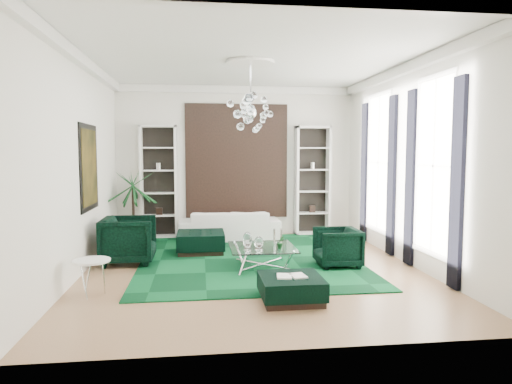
{
  "coord_description": "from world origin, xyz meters",
  "views": [
    {
      "loc": [
        -0.94,
        -8.18,
        2.13
      ],
      "look_at": [
        0.13,
        0.5,
        1.37
      ],
      "focal_mm": 32.0,
      "sensor_mm": 36.0,
      "label": 1
    }
  ],
  "objects": [
    {
      "name": "floor",
      "position": [
        0.0,
        0.0,
        -0.01
      ],
      "size": [
        6.0,
        7.0,
        0.02
      ],
      "primitive_type": "cube",
      "color": "#A87E58",
      "rests_on": "ground"
    },
    {
      "name": "ceiling",
      "position": [
        0.0,
        0.0,
        3.81
      ],
      "size": [
        6.0,
        7.0,
        0.02
      ],
      "primitive_type": "cube",
      "color": "white",
      "rests_on": "ground"
    },
    {
      "name": "wall_back",
      "position": [
        0.0,
        3.51,
        1.9
      ],
      "size": [
        6.0,
        0.02,
        3.8
      ],
      "primitive_type": "cube",
      "color": "silver",
      "rests_on": "ground"
    },
    {
      "name": "wall_front",
      "position": [
        0.0,
        -3.51,
        1.9
      ],
      "size": [
        6.0,
        0.02,
        3.8
      ],
      "primitive_type": "cube",
      "color": "silver",
      "rests_on": "ground"
    },
    {
      "name": "wall_left",
      "position": [
        -3.01,
        0.0,
        1.9
      ],
      "size": [
        0.02,
        7.0,
        3.8
      ],
      "primitive_type": "cube",
      "color": "silver",
      "rests_on": "ground"
    },
    {
      "name": "wall_right",
      "position": [
        3.01,
        0.0,
        1.9
      ],
      "size": [
        0.02,
        7.0,
        3.8
      ],
      "primitive_type": "cube",
      "color": "silver",
      "rests_on": "ground"
    },
    {
      "name": "crown_molding",
      "position": [
        0.0,
        0.0,
        3.7
      ],
      "size": [
        6.0,
        7.0,
        0.18
      ],
      "primitive_type": null,
      "color": "white",
      "rests_on": "ceiling"
    },
    {
      "name": "ceiling_medallion",
      "position": [
        0.0,
        0.3,
        3.77
      ],
      "size": [
        0.9,
        0.9,
        0.05
      ],
      "primitive_type": "cylinder",
      "color": "white",
      "rests_on": "ceiling"
    },
    {
      "name": "tapestry",
      "position": [
        0.0,
        3.46,
        1.9
      ],
      "size": [
        2.5,
        0.06,
        2.8
      ],
      "primitive_type": "cube",
      "color": "black",
      "rests_on": "wall_back"
    },
    {
      "name": "shelving_left",
      "position": [
        -1.95,
        3.31,
        1.4
      ],
      "size": [
        0.9,
        0.38,
        2.8
      ],
      "primitive_type": null,
      "color": "white",
      "rests_on": "floor"
    },
    {
      "name": "shelving_right",
      "position": [
        1.95,
        3.31,
        1.4
      ],
      "size": [
        0.9,
        0.38,
        2.8
      ],
      "primitive_type": null,
      "color": "white",
      "rests_on": "floor"
    },
    {
      "name": "painting",
      "position": [
        -2.97,
        0.6,
        1.85
      ],
      "size": [
        0.04,
        1.3,
        1.6
      ],
      "primitive_type": "cube",
      "color": "black",
      "rests_on": "wall_left"
    },
    {
      "name": "window_near",
      "position": [
        2.99,
        -0.9,
        1.9
      ],
      "size": [
        0.03,
        1.1,
        2.9
      ],
      "primitive_type": "cube",
      "color": "white",
      "rests_on": "wall_right"
    },
    {
      "name": "curtain_near_a",
      "position": [
        2.96,
        -1.68,
        1.65
      ],
      "size": [
        0.07,
        0.3,
        3.25
      ],
      "primitive_type": "cube",
      "color": "black",
      "rests_on": "floor"
    },
    {
      "name": "curtain_near_b",
      "position": [
        2.96,
        -0.12,
        1.65
      ],
      "size": [
        0.07,
        0.3,
        3.25
      ],
      "primitive_type": "cube",
      "color": "black",
      "rests_on": "floor"
    },
    {
      "name": "window_far",
      "position": [
        2.99,
        1.5,
        1.9
      ],
      "size": [
        0.03,
        1.1,
        2.9
      ],
      "primitive_type": "cube",
      "color": "white",
      "rests_on": "wall_right"
    },
    {
      "name": "curtain_far_a",
      "position": [
        2.96,
        0.72,
        1.65
      ],
      "size": [
        0.07,
        0.3,
        3.25
      ],
      "primitive_type": "cube",
      "color": "black",
      "rests_on": "floor"
    },
    {
      "name": "curtain_far_b",
      "position": [
        2.96,
        2.28,
        1.65
      ],
      "size": [
        0.07,
        0.3,
        3.25
      ],
      "primitive_type": "cube",
      "color": "black",
      "rests_on": "floor"
    },
    {
      "name": "rug",
      "position": [
        0.01,
        0.76,
        0.01
      ],
      "size": [
        4.2,
        5.0,
        0.02
      ],
      "primitive_type": "cube",
      "color": "black",
      "rests_on": "floor"
    },
    {
      "name": "sofa",
      "position": [
        -0.24,
        2.84,
        0.35
      ],
      "size": [
        2.41,
        0.94,
        0.7
      ],
      "primitive_type": "imported",
      "rotation": [
        0.0,
        0.0,
        3.14
      ],
      "color": "silver",
      "rests_on": "floor"
    },
    {
      "name": "armchair_left",
      "position": [
        -2.31,
        0.68,
        0.45
      ],
      "size": [
        0.99,
        0.96,
        0.9
      ],
      "primitive_type": "imported",
      "rotation": [
        0.0,
        0.0,
        1.57
      ],
      "color": "black",
      "rests_on": "floor"
    },
    {
      "name": "armchair_right",
      "position": [
        1.59,
        -0.05,
        0.36
      ],
      "size": [
        0.8,
        0.77,
        0.72
      ],
      "primitive_type": "imported",
      "rotation": [
        0.0,
        0.0,
        -1.57
      ],
      "color": "black",
      "rests_on": "floor"
    },
    {
      "name": "coffee_table",
      "position": [
        0.18,
        -0.02,
        0.2
      ],
      "size": [
        1.18,
        1.18,
        0.41
      ],
      "primitive_type": null,
      "color": "white",
      "rests_on": "floor"
    },
    {
      "name": "ottoman_side",
      "position": [
        -0.93,
        1.44,
        0.22
      ],
      "size": [
        0.99,
        0.99,
        0.44
      ],
      "primitive_type": "cube",
      "color": "black",
      "rests_on": "floor"
    },
    {
      "name": "ottoman_front",
      "position": [
        0.34,
        -1.89,
        0.18
      ],
      "size": [
        0.88,
        0.88,
        0.35
      ],
      "primitive_type": "cube",
      "color": "black",
      "rests_on": "floor"
    },
    {
      "name": "book",
      "position": [
        0.34,
        -1.89,
        0.37
      ],
      "size": [
        0.43,
        0.28,
        0.03
      ],
      "primitive_type": "cube",
      "color": "white",
      "rests_on": "ottoman_front"
    },
    {
      "name": "side_table",
      "position": [
        -2.55,
        -1.29,
        0.26
      ],
      "size": [
        0.55,
        0.55,
        0.53
      ],
      "primitive_type": "cylinder",
      "color": "white",
      "rests_on": "floor"
    },
    {
      "name": "palm",
      "position": [
        -2.51,
        2.8,
        1.09
      ],
      "size": [
        1.37,
        1.37,
        2.19
      ],
      "primitive_type": null,
      "color": "#12481D",
      "rests_on": "floor"
    },
    {
      "name": "chandelier",
      "position": [
        -0.0,
        0.21,
        2.85
      ],
      "size": [
        0.89,
        0.89,
        0.8
      ],
      "primitive_type": null,
      "color": "white",
      "rests_on": "ceiling"
    },
    {
      "name": "table_plant",
      "position": [
        0.48,
        -0.27,
        0.53
      ],
      "size": [
        0.13,
        0.11,
        0.24
      ],
      "primitive_type": "imported",
      "color": "#12481D",
      "rests_on": "coffee_table"
    }
  ]
}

